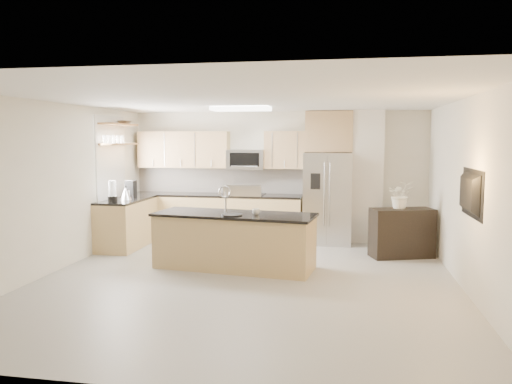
% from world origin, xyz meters
% --- Properties ---
extents(floor, '(6.50, 6.50, 0.00)m').
position_xyz_m(floor, '(0.00, 0.00, 0.00)').
color(floor, '#A09E98').
rests_on(floor, ground).
extents(ceiling, '(6.00, 6.50, 0.02)m').
position_xyz_m(ceiling, '(0.00, 0.00, 2.60)').
color(ceiling, white).
rests_on(ceiling, wall_back).
extents(wall_back, '(6.00, 0.02, 2.60)m').
position_xyz_m(wall_back, '(0.00, 3.25, 1.30)').
color(wall_back, beige).
rests_on(wall_back, floor).
extents(wall_front, '(6.00, 0.02, 2.60)m').
position_xyz_m(wall_front, '(0.00, -3.25, 1.30)').
color(wall_front, beige).
rests_on(wall_front, floor).
extents(wall_left, '(0.02, 6.50, 2.60)m').
position_xyz_m(wall_left, '(-3.00, 0.00, 1.30)').
color(wall_left, beige).
rests_on(wall_left, floor).
extents(wall_right, '(0.02, 6.50, 2.60)m').
position_xyz_m(wall_right, '(3.00, 0.00, 1.30)').
color(wall_right, beige).
rests_on(wall_right, floor).
extents(back_counter, '(3.55, 0.66, 1.44)m').
position_xyz_m(back_counter, '(-1.23, 2.93, 0.47)').
color(back_counter, tan).
rests_on(back_counter, floor).
extents(left_counter, '(0.66, 1.50, 0.92)m').
position_xyz_m(left_counter, '(-2.67, 1.85, 0.46)').
color(left_counter, tan).
rests_on(left_counter, floor).
extents(range, '(0.76, 0.64, 1.14)m').
position_xyz_m(range, '(-0.60, 2.92, 0.47)').
color(range, black).
rests_on(range, floor).
extents(upper_cabinets, '(3.50, 0.33, 0.75)m').
position_xyz_m(upper_cabinets, '(-1.30, 3.09, 1.83)').
color(upper_cabinets, tan).
rests_on(upper_cabinets, wall_back).
extents(microwave, '(0.76, 0.40, 0.40)m').
position_xyz_m(microwave, '(-0.60, 3.04, 1.63)').
color(microwave, '#B1B1B3').
rests_on(microwave, upper_cabinets).
extents(refrigerator, '(0.92, 0.78, 1.78)m').
position_xyz_m(refrigerator, '(1.06, 2.87, 0.89)').
color(refrigerator, '#B1B1B3').
rests_on(refrigerator, floor).
extents(partition_column, '(0.60, 0.30, 2.60)m').
position_xyz_m(partition_column, '(1.82, 3.10, 1.30)').
color(partition_column, silver).
rests_on(partition_column, floor).
extents(window, '(0.04, 1.15, 1.65)m').
position_xyz_m(window, '(-2.98, 1.85, 1.65)').
color(window, white).
rests_on(window, wall_left).
extents(shelf_lower, '(0.30, 1.20, 0.04)m').
position_xyz_m(shelf_lower, '(-2.85, 1.95, 1.95)').
color(shelf_lower, olive).
rests_on(shelf_lower, wall_left).
extents(shelf_upper, '(0.30, 1.20, 0.04)m').
position_xyz_m(shelf_upper, '(-2.85, 1.95, 2.32)').
color(shelf_upper, olive).
rests_on(shelf_upper, wall_left).
extents(ceiling_fixture, '(1.00, 0.50, 0.06)m').
position_xyz_m(ceiling_fixture, '(-0.40, 1.60, 2.56)').
color(ceiling_fixture, white).
rests_on(ceiling_fixture, ceiling).
extents(island, '(2.63, 1.22, 1.30)m').
position_xyz_m(island, '(-0.32, 0.66, 0.44)').
color(island, tan).
rests_on(island, floor).
extents(credenza, '(1.15, 0.76, 0.85)m').
position_xyz_m(credenza, '(2.38, 1.90, 0.42)').
color(credenza, black).
rests_on(credenza, floor).
extents(cup, '(0.12, 0.12, 0.09)m').
position_xyz_m(cup, '(0.04, 0.59, 0.92)').
color(cup, silver).
rests_on(cup, island).
extents(platter, '(0.39, 0.39, 0.02)m').
position_xyz_m(platter, '(-0.31, 0.45, 0.89)').
color(platter, black).
rests_on(platter, island).
extents(blender, '(0.17, 0.17, 0.39)m').
position_xyz_m(blender, '(-2.67, 1.29, 1.09)').
color(blender, black).
rests_on(blender, left_counter).
extents(kettle, '(0.21, 0.21, 0.26)m').
position_xyz_m(kettle, '(-2.62, 1.72, 1.04)').
color(kettle, '#B1B1B3').
rests_on(kettle, left_counter).
extents(coffee_maker, '(0.18, 0.22, 0.32)m').
position_xyz_m(coffee_maker, '(-2.69, 2.10, 1.07)').
color(coffee_maker, black).
rests_on(coffee_maker, left_counter).
extents(bowl, '(0.37, 0.37, 0.08)m').
position_xyz_m(bowl, '(-2.85, 2.23, 2.38)').
color(bowl, '#B1B1B3').
rests_on(bowl, shelf_upper).
extents(flower_vase, '(0.70, 0.62, 0.72)m').
position_xyz_m(flower_vase, '(2.34, 1.92, 1.21)').
color(flower_vase, white).
rests_on(flower_vase, credenza).
extents(television, '(0.14, 1.08, 0.62)m').
position_xyz_m(television, '(2.91, -0.20, 1.35)').
color(television, black).
rests_on(television, wall_right).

